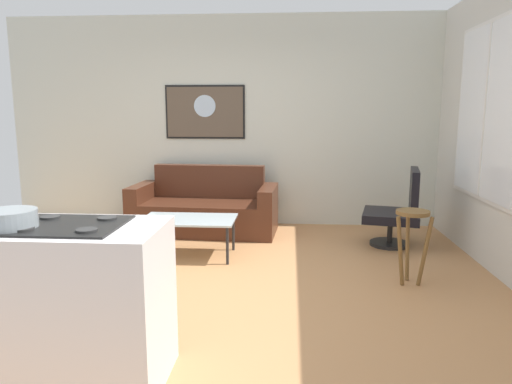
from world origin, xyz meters
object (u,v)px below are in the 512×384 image
object	(u,v)px
couch	(205,210)
armchair	(398,211)
mixing_bowl	(10,220)
wall_painting	(205,112)
coffee_table	(189,221)
bar_stool	(412,229)

from	to	relation	value
couch	armchair	distance (m)	2.40
mixing_bowl	wall_painting	size ratio (longest dim) A/B	0.26
coffee_table	armchair	xyz separation A→B (m)	(2.32, 0.55, 0.03)
bar_stool	armchair	bearing A→B (deg)	82.73
couch	coffee_table	distance (m)	1.07
mixing_bowl	wall_painting	bearing A→B (deg)	85.30
couch	armchair	size ratio (longest dim) A/B	2.08
armchair	bar_stool	xyz separation A→B (m)	(-0.16, -1.23, 0.09)
couch	coffee_table	size ratio (longest dim) A/B	1.89
armchair	wall_painting	xyz separation A→B (m)	(-2.40, 0.99, 1.12)
wall_painting	mixing_bowl	bearing A→B (deg)	-94.70
couch	wall_painting	bearing A→B (deg)	97.49
couch	coffee_table	world-z (taller)	couch
mixing_bowl	wall_painting	xyz separation A→B (m)	(0.33, 4.04, 0.56)
bar_stool	mixing_bowl	distance (m)	3.19
mixing_bowl	couch	bearing A→B (deg)	83.66
couch	bar_stool	size ratio (longest dim) A/B	2.78
coffee_table	armchair	size ratio (longest dim) A/B	1.10
bar_stool	wall_painting	world-z (taller)	wall_painting
armchair	mixing_bowl	distance (m)	4.14
coffee_table	couch	bearing A→B (deg)	90.90
coffee_table	bar_stool	xyz separation A→B (m)	(2.16, -0.68, 0.12)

